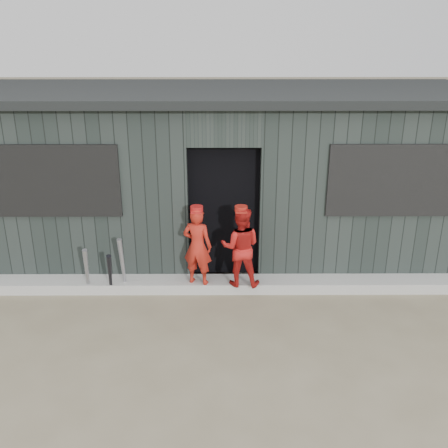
{
  "coord_description": "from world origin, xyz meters",
  "views": [
    {
      "loc": [
        -0.03,
        -4.5,
        3.39
      ],
      "look_at": [
        0.0,
        1.8,
        1.0
      ],
      "focal_mm": 40.0,
      "sensor_mm": 36.0,
      "label": 1
    }
  ],
  "objects_px": {
    "bat_right": "(110,275)",
    "player_red_right": "(241,247)",
    "player_red_left": "(197,246)",
    "bat_mid": "(123,265)",
    "player_grey_back": "(244,236)",
    "dugout": "(224,171)",
    "bat_left": "(87,271)"
  },
  "relations": [
    {
      "from": "bat_right",
      "to": "player_red_right",
      "type": "distance_m",
      "value": 1.82
    },
    {
      "from": "bat_right",
      "to": "player_red_left",
      "type": "distance_m",
      "value": 1.25
    },
    {
      "from": "bat_mid",
      "to": "player_grey_back",
      "type": "distance_m",
      "value": 1.83
    },
    {
      "from": "player_red_left",
      "to": "player_red_right",
      "type": "bearing_deg",
      "value": -167.8
    },
    {
      "from": "player_grey_back",
      "to": "dugout",
      "type": "bearing_deg",
      "value": -97.16
    },
    {
      "from": "bat_left",
      "to": "player_red_right",
      "type": "relative_size",
      "value": 0.67
    },
    {
      "from": "player_red_right",
      "to": "bat_right",
      "type": "bearing_deg",
      "value": 8.51
    },
    {
      "from": "bat_right",
      "to": "player_grey_back",
      "type": "relative_size",
      "value": 0.59
    },
    {
      "from": "bat_left",
      "to": "bat_mid",
      "type": "xyz_separation_m",
      "value": [
        0.47,
        0.09,
        0.05
      ]
    },
    {
      "from": "bat_left",
      "to": "dugout",
      "type": "height_order",
      "value": "dugout"
    },
    {
      "from": "bat_right",
      "to": "player_red_right",
      "type": "height_order",
      "value": "player_red_right"
    },
    {
      "from": "player_red_left",
      "to": "bat_right",
      "type": "bearing_deg",
      "value": 22.64
    },
    {
      "from": "bat_mid",
      "to": "player_grey_back",
      "type": "height_order",
      "value": "player_grey_back"
    },
    {
      "from": "player_red_right",
      "to": "player_grey_back",
      "type": "xyz_separation_m",
      "value": [
        0.08,
        0.67,
        -0.12
      ]
    },
    {
      "from": "bat_right",
      "to": "player_red_left",
      "type": "height_order",
      "value": "player_red_left"
    },
    {
      "from": "bat_mid",
      "to": "player_grey_back",
      "type": "xyz_separation_m",
      "value": [
        1.7,
        0.64,
        0.17
      ]
    },
    {
      "from": "bat_left",
      "to": "player_grey_back",
      "type": "distance_m",
      "value": 2.31
    },
    {
      "from": "bat_right",
      "to": "player_grey_back",
      "type": "bearing_deg",
      "value": 22.28
    },
    {
      "from": "bat_left",
      "to": "player_red_right",
      "type": "distance_m",
      "value": 2.12
    },
    {
      "from": "player_grey_back",
      "to": "dugout",
      "type": "distance_m",
      "value": 1.37
    },
    {
      "from": "bat_mid",
      "to": "player_red_right",
      "type": "relative_size",
      "value": 0.75
    },
    {
      "from": "dugout",
      "to": "bat_left",
      "type": "bearing_deg",
      "value": -135.06
    },
    {
      "from": "bat_left",
      "to": "bat_right",
      "type": "bearing_deg",
      "value": -5.48
    },
    {
      "from": "bat_left",
      "to": "player_red_left",
      "type": "height_order",
      "value": "player_red_left"
    },
    {
      "from": "bat_left",
      "to": "player_grey_back",
      "type": "xyz_separation_m",
      "value": [
        2.18,
        0.73,
        0.22
      ]
    },
    {
      "from": "bat_right",
      "to": "player_red_left",
      "type": "relative_size",
      "value": 0.63
    },
    {
      "from": "player_red_left",
      "to": "bat_mid",
      "type": "bearing_deg",
      "value": 16.76
    },
    {
      "from": "player_grey_back",
      "to": "dugout",
      "type": "relative_size",
      "value": 0.14
    },
    {
      "from": "player_red_right",
      "to": "dugout",
      "type": "distance_m",
      "value": 1.91
    },
    {
      "from": "bat_right",
      "to": "player_grey_back",
      "type": "xyz_separation_m",
      "value": [
        1.85,
        0.76,
        0.25
      ]
    },
    {
      "from": "bat_right",
      "to": "player_grey_back",
      "type": "distance_m",
      "value": 2.02
    },
    {
      "from": "player_red_right",
      "to": "player_grey_back",
      "type": "relative_size",
      "value": 0.94
    }
  ]
}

